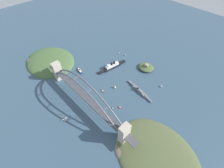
{
  "coord_description": "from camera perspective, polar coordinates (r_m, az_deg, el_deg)",
  "views": [
    {
      "loc": [
        187.48,
        -100.14,
        294.42
      ],
      "look_at": [
        0.0,
        80.26,
        8.0
      ],
      "focal_mm": 24.8,
      "sensor_mm": 36.0,
      "label": 1
    }
  ],
  "objects": [
    {
      "name": "headland_east_shore",
      "position": [
        318.21,
        15.53,
        -24.04
      ],
      "size": [
        165.49,
        129.81,
        20.3
      ],
      "color": "#515B38",
      "rests_on": "ground"
    },
    {
      "name": "naval_cruiser",
      "position": [
        385.44,
        10.03,
        -2.37
      ],
      "size": [
        82.97,
        16.12,
        16.99
      ],
      "color": "slate",
      "rests_on": "ground"
    },
    {
      "name": "ocean_liner",
      "position": [
        439.29,
        0.1,
        6.62
      ],
      "size": [
        20.24,
        90.27,
        18.46
      ],
      "color": "black",
      "rests_on": "ground"
    },
    {
      "name": "harbor_ferry_steamer",
      "position": [
        439.17,
        -11.8,
        4.83
      ],
      "size": [
        28.52,
        10.22,
        7.37
      ],
      "color": "navy",
      "rests_on": "ground"
    },
    {
      "name": "small_boat_0",
      "position": [
        485.89,
        4.78,
        10.73
      ],
      "size": [
        4.16,
        6.16,
        6.69
      ],
      "color": "#234C8C",
      "rests_on": "ground"
    },
    {
      "name": "small_boat_2",
      "position": [
        351.47,
        0.2,
        -8.94
      ],
      "size": [
        8.67,
        5.79,
        1.95
      ],
      "color": "#2D6B3D",
      "rests_on": "ground"
    },
    {
      "name": "small_boat_3",
      "position": [
        385.12,
        1.1,
        -0.95
      ],
      "size": [
        5.38,
        9.39,
        11.14
      ],
      "color": "#2D6B3D",
      "rests_on": "ground"
    },
    {
      "name": "small_boat_4",
      "position": [
        382.37,
        -3.55,
        -2.53
      ],
      "size": [
        12.94,
        3.58,
        2.42
      ],
      "color": "brown",
      "rests_on": "ground"
    },
    {
      "name": "small_boat_5",
      "position": [
        352.98,
        2.83,
        -8.63
      ],
      "size": [
        10.65,
        2.56,
        2.25
      ],
      "color": "#B2231E",
      "rests_on": "ground"
    },
    {
      "name": "small_boat_1",
      "position": [
        408.17,
        17.78,
        -0.55
      ],
      "size": [
        5.06,
        8.81,
        8.76
      ],
      "color": "#234C8C",
      "rests_on": "ground"
    },
    {
      "name": "harbor_arch_bridge",
      "position": [
        340.24,
        -9.82,
        -4.59
      ],
      "size": [
        291.1,
        20.24,
        73.37
      ],
      "color": "#BCB29E",
      "rests_on": "ground"
    },
    {
      "name": "ground_plane",
      "position": [
        363.13,
        -9.24,
        -7.37
      ],
      "size": [
        1400.0,
        1400.0,
        0.0
      ],
      "primitive_type": "plane",
      "color": "#385166"
    },
    {
      "name": "fort_island_mid_harbor",
      "position": [
        446.95,
        12.49,
        6.06
      ],
      "size": [
        42.62,
        39.29,
        16.43
      ],
      "color": "#4C6038",
      "rests_on": "ground"
    },
    {
      "name": "seaplane_taxiing_near_bridge",
      "position": [
        349.79,
        -17.05,
        -12.39
      ],
      "size": [
        7.5,
        11.17,
        5.15
      ],
      "color": "#B7B7B2",
      "rests_on": "ground"
    },
    {
      "name": "headland_west_shore",
      "position": [
        498.11,
        -22.01,
        7.62
      ],
      "size": [
        155.12,
        130.56,
        26.85
      ],
      "color": "#476638",
      "rests_on": "ground"
    },
    {
      "name": "small_boat_6",
      "position": [
        494.9,
        2.59,
        11.32
      ],
      "size": [
        5.79,
        7.85,
        2.48
      ],
      "color": "gold",
      "rests_on": "ground"
    }
  ]
}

